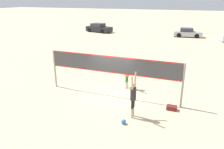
{
  "coord_description": "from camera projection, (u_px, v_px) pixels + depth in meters",
  "views": [
    {
      "loc": [
        4.34,
        -11.12,
        5.55
      ],
      "look_at": [
        0.0,
        0.0,
        1.34
      ],
      "focal_mm": 35.0,
      "sensor_mm": 36.0,
      "label": 1
    }
  ],
  "objects": [
    {
      "name": "parked_car_near",
      "position": [
        187.0,
        33.0,
        32.5
      ],
      "size": [
        4.16,
        2.17,
        1.3
      ],
      "rotation": [
        0.0,
        0.0,
        0.1
      ],
      "color": "#B7B7BC",
      "rests_on": "ground_plane"
    },
    {
      "name": "player_spiker",
      "position": [
        133.0,
        95.0,
        10.38
      ],
      "size": [
        0.28,
        0.72,
        2.26
      ],
      "rotation": [
        0.0,
        0.0,
        1.57
      ],
      "color": "tan",
      "rests_on": "ground_plane"
    },
    {
      "name": "volleyball_net",
      "position": [
        112.0,
        68.0,
        12.52
      ],
      "size": [
        8.01,
        0.11,
        2.44
      ],
      "color": "gray",
      "rests_on": "ground_plane"
    },
    {
      "name": "ground_plane",
      "position": [
        112.0,
        96.0,
        13.1
      ],
      "size": [
        200.0,
        200.0,
        0.0
      ],
      "primitive_type": "plane",
      "color": "beige"
    },
    {
      "name": "parked_car_far",
      "position": [
        99.0,
        28.0,
        37.1
      ],
      "size": [
        4.71,
        2.83,
        1.45
      ],
      "rotation": [
        0.0,
        0.0,
        -0.23
      ],
      "color": "#232328",
      "rests_on": "ground_plane"
    },
    {
      "name": "player_blocker",
      "position": [
        127.0,
        73.0,
        13.82
      ],
      "size": [
        0.28,
        0.69,
        2.02
      ],
      "rotation": [
        0.0,
        0.0,
        -1.57
      ],
      "color": "beige",
      "rests_on": "ground_plane"
    },
    {
      "name": "gear_bag",
      "position": [
        172.0,
        108.0,
        11.41
      ],
      "size": [
        0.52,
        0.34,
        0.22
      ],
      "color": "maroon",
      "rests_on": "ground_plane"
    },
    {
      "name": "volleyball",
      "position": [
        124.0,
        122.0,
        10.13
      ],
      "size": [
        0.23,
        0.23,
        0.23
      ],
      "color": "blue",
      "rests_on": "ground_plane"
    }
  ]
}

